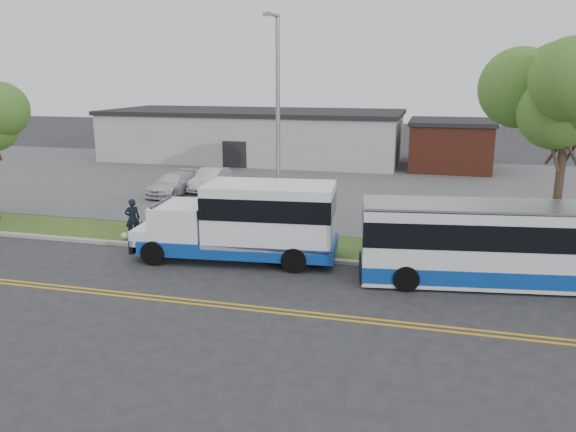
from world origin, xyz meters
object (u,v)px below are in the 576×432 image
(transit_bus, at_px, (510,244))
(pedestrian, at_px, (133,219))
(tree_east, at_px, (568,104))
(shuttle_bus, at_px, (250,219))
(streetlight_near, at_px, (277,125))
(parked_car_b, at_px, (174,184))
(parked_car_a, at_px, (211,179))

(transit_bus, distance_m, pedestrian, 15.73)
(tree_east, bearing_deg, shuttle_bus, -168.64)
(tree_east, height_order, streetlight_near, streetlight_near)
(pedestrian, bearing_deg, streetlight_near, 150.48)
(shuttle_bus, bearing_deg, tree_east, 5.69)
(streetlight_near, bearing_deg, tree_east, 1.42)
(tree_east, relative_size, shuttle_bus, 1.00)
(parked_car_b, bearing_deg, pedestrian, -69.50)
(tree_east, bearing_deg, transit_bus, -125.72)
(parked_car_b, bearing_deg, tree_east, -17.05)
(streetlight_near, height_order, pedestrian, streetlight_near)
(shuttle_bus, height_order, transit_bus, shuttle_bus)
(transit_bus, xyz_separation_m, pedestrian, (-15.65, 1.50, -0.45))
(tree_east, bearing_deg, parked_car_b, 157.55)
(tree_east, distance_m, parked_car_b, 22.37)
(transit_bus, distance_m, parked_car_b, 21.20)
(tree_east, height_order, transit_bus, tree_east)
(parked_car_b, bearing_deg, parked_car_a, 50.16)
(shuttle_bus, bearing_deg, streetlight_near, 68.99)
(streetlight_near, xyz_separation_m, parked_car_b, (-9.05, 8.56, -4.47))
(tree_east, bearing_deg, streetlight_near, -178.58)
(tree_east, xyz_separation_m, parked_car_a, (-18.32, 10.00, -5.40))
(streetlight_near, distance_m, shuttle_bus, 4.15)
(streetlight_near, bearing_deg, transit_bus, -14.27)
(tree_east, xyz_separation_m, shuttle_bus, (-11.56, -2.32, -4.54))
(shuttle_bus, bearing_deg, parked_car_b, 123.00)
(transit_bus, bearing_deg, streetlight_near, 157.42)
(transit_bus, bearing_deg, parked_car_a, 134.27)
(streetlight_near, relative_size, parked_car_a, 2.23)
(tree_east, relative_size, parked_car_a, 1.96)
(tree_east, height_order, shuttle_bus, tree_east)
(pedestrian, bearing_deg, transit_bus, 137.79)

